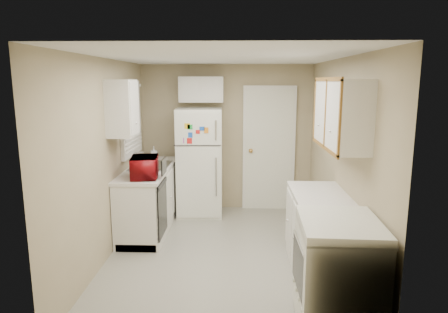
{
  "coord_description": "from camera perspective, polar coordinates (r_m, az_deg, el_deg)",
  "views": [
    {
      "loc": [
        0.17,
        -4.68,
        2.13
      ],
      "look_at": [
        0.0,
        0.5,
        1.15
      ],
      "focal_mm": 32.0,
      "sensor_mm": 36.0,
      "label": 1
    }
  ],
  "objects": [
    {
      "name": "wall_left",
      "position": [
        5.02,
        -16.38,
        -0.41
      ],
      "size": [
        3.8,
        3.8,
        0.0
      ],
      "primitive_type": "plane",
      "color": "tan",
      "rests_on": "floor"
    },
    {
      "name": "right_counter",
      "position": [
        4.33,
        14.48,
        -12.5
      ],
      "size": [
        0.6,
        2.0,
        0.9
      ],
      "primitive_type": "cube",
      "color": "silver",
      "rests_on": "floor"
    },
    {
      "name": "stove",
      "position": [
        3.72,
        15.9,
        -15.82
      ],
      "size": [
        0.7,
        0.84,
        0.99
      ],
      "primitive_type": "cube",
      "rotation": [
        0.0,
        0.0,
        -0.04
      ],
      "color": "silver",
      "rests_on": "floor"
    },
    {
      "name": "wall_back",
      "position": [
        6.65,
        0.39,
        2.68
      ],
      "size": [
        2.8,
        2.8,
        0.0
      ],
      "primitive_type": "plane",
      "color": "tan",
      "rests_on": "floor"
    },
    {
      "name": "wall_front",
      "position": [
        2.94,
        -1.54,
        -7.8
      ],
      "size": [
        2.8,
        2.8,
        0.0
      ],
      "primitive_type": "plane",
      "color": "tan",
      "rests_on": "floor"
    },
    {
      "name": "cabinet_over_fridge",
      "position": [
        6.45,
        -3.23,
        9.55
      ],
      "size": [
        0.7,
        0.3,
        0.4
      ],
      "primitive_type": "cube",
      "color": "silver",
      "rests_on": "wall_back"
    },
    {
      "name": "refrigerator",
      "position": [
        6.4,
        -3.5,
        -0.77
      ],
      "size": [
        0.73,
        0.71,
        1.71
      ],
      "primitive_type": "cube",
      "rotation": [
        0.0,
        0.0,
        0.04
      ],
      "color": "silver",
      "rests_on": "floor"
    },
    {
      "name": "upper_cabinet_left",
      "position": [
        5.11,
        -14.36,
        6.68
      ],
      "size": [
        0.3,
        0.45,
        0.7
      ],
      "primitive_type": "cube",
      "color": "silver",
      "rests_on": "wall_left"
    },
    {
      "name": "dishwasher",
      "position": [
        5.33,
        -8.88,
        -7.33
      ],
      "size": [
        0.03,
        0.58,
        0.72
      ],
      "primitive_type": "cube",
      "color": "black",
      "rests_on": "floor"
    },
    {
      "name": "wall_right",
      "position": [
        4.93,
        16.31,
        -0.61
      ],
      "size": [
        3.8,
        3.8,
        0.0
      ],
      "primitive_type": "plane",
      "color": "tan",
      "rests_on": "floor"
    },
    {
      "name": "sink",
      "position": [
        6.0,
        -10.38,
        -1.68
      ],
      "size": [
        0.54,
        0.74,
        0.16
      ],
      "primitive_type": "cube",
      "color": "gray",
      "rests_on": "left_counter"
    },
    {
      "name": "floor",
      "position": [
        5.14,
        -0.19,
        -13.75
      ],
      "size": [
        3.8,
        3.8,
        0.0
      ],
      "primitive_type": "plane",
      "color": "#A9A698",
      "rests_on": "ground"
    },
    {
      "name": "upper_cabinet_right",
      "position": [
        4.33,
        16.42,
        5.89
      ],
      "size": [
        0.3,
        1.2,
        0.7
      ],
      "primitive_type": "cube",
      "color": "silver",
      "rests_on": "wall_right"
    },
    {
      "name": "interior_door",
      "position": [
        6.65,
        6.42,
        1.05
      ],
      "size": [
        0.86,
        0.06,
        2.08
      ],
      "primitive_type": "cube",
      "color": "silver",
      "rests_on": "floor"
    },
    {
      "name": "soap_bottle",
      "position": [
        6.43,
        -9.99,
        0.44
      ],
      "size": [
        0.12,
        0.12,
        0.21
      ],
      "primitive_type": "imported",
      "rotation": [
        0.0,
        0.0,
        0.3
      ],
      "color": "silver",
      "rests_on": "left_counter"
    },
    {
      "name": "ceiling",
      "position": [
        4.69,
        -0.21,
        14.01
      ],
      "size": [
        3.8,
        3.8,
        0.0
      ],
      "primitive_type": "plane",
      "color": "white",
      "rests_on": "floor"
    },
    {
      "name": "microwave",
      "position": [
        5.26,
        -11.27,
        -1.36
      ],
      "size": [
        0.53,
        0.34,
        0.33
      ],
      "primitive_type": "imported",
      "rotation": [
        0.0,
        0.0,
        1.72
      ],
      "color": "maroon",
      "rests_on": "left_counter"
    },
    {
      "name": "window_blinds",
      "position": [
        5.95,
        -13.08,
        5.33
      ],
      "size": [
        0.1,
        0.98,
        1.08
      ],
      "primitive_type": "cube",
      "color": "silver",
      "rests_on": "wall_left"
    },
    {
      "name": "left_counter",
      "position": [
        5.96,
        -10.55,
        -5.84
      ],
      "size": [
        0.6,
        1.8,
        0.9
      ],
      "primitive_type": "cube",
      "color": "silver",
      "rests_on": "floor"
    }
  ]
}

